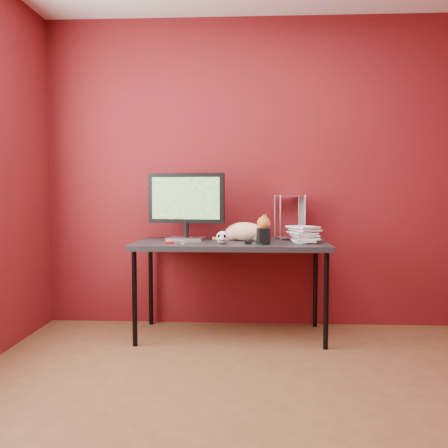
# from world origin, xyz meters

# --- Properties ---
(room) EXTENTS (3.52, 3.52, 2.61)m
(room) POSITION_xyz_m (0.00, 0.00, 1.45)
(room) COLOR brown
(room) RESTS_ON ground
(desk) EXTENTS (1.50, 0.70, 0.75)m
(desk) POSITION_xyz_m (-0.15, 1.37, 0.70)
(desk) COLOR black
(desk) RESTS_ON ground
(monitor) EXTENTS (0.62, 0.24, 0.54)m
(monitor) POSITION_xyz_m (-0.51, 1.46, 1.05)
(monitor) COLOR silver
(monitor) RESTS_ON desk
(cat) EXTENTS (0.46, 0.27, 0.22)m
(cat) POSITION_xyz_m (-0.04, 1.45, 0.83)
(cat) COLOR orange
(cat) RESTS_ON desk
(skull_mug) EXTENTS (0.10, 0.10, 0.10)m
(skull_mug) POSITION_xyz_m (-0.21, 1.20, 0.80)
(skull_mug) COLOR silver
(skull_mug) RESTS_ON desk
(speaker) EXTENTS (0.10, 0.10, 0.12)m
(speaker) POSITION_xyz_m (0.10, 1.20, 0.81)
(speaker) COLOR black
(speaker) RESTS_ON desk
(book_stack) EXTENTS (0.27, 0.29, 1.40)m
(book_stack) POSITION_xyz_m (0.33, 1.34, 1.45)
(book_stack) COLOR beige
(book_stack) RESTS_ON desk
(wire_rack) EXTENTS (0.24, 0.21, 0.36)m
(wire_rack) POSITION_xyz_m (0.33, 1.64, 0.93)
(wire_rack) COLOR silver
(wire_rack) RESTS_ON desk
(pocket_knife) EXTENTS (0.08, 0.05, 0.02)m
(pocket_knife) POSITION_xyz_m (-0.61, 1.20, 0.76)
(pocket_knife) COLOR #A90D0D
(pocket_knife) RESTS_ON desk
(black_gadget) EXTENTS (0.05, 0.03, 0.02)m
(black_gadget) POSITION_xyz_m (-0.02, 1.21, 0.76)
(black_gadget) COLOR black
(black_gadget) RESTS_ON desk
(washer) EXTENTS (0.05, 0.05, 0.00)m
(washer) POSITION_xyz_m (-0.50, 1.21, 0.75)
(washer) COLOR silver
(washer) RESTS_ON desk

